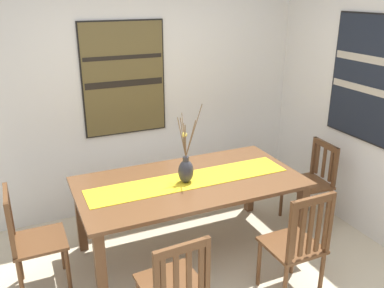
# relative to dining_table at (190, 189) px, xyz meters

# --- Properties ---
(wall_back) EXTENTS (6.40, 0.12, 2.70)m
(wall_back) POSITION_rel_dining_table_xyz_m (-0.03, 1.17, 0.69)
(wall_back) COLOR silver
(wall_back) RESTS_ON ground_plane
(dining_table) EXTENTS (2.04, 1.06, 0.75)m
(dining_table) POSITION_rel_dining_table_xyz_m (0.00, 0.00, 0.00)
(dining_table) COLOR brown
(dining_table) RESTS_ON ground_plane
(table_runner) EXTENTS (1.88, 0.36, 0.01)m
(table_runner) POSITION_rel_dining_table_xyz_m (0.00, -0.00, 0.09)
(table_runner) COLOR gold
(table_runner) RESTS_ON dining_table
(centerpiece_vase) EXTENTS (0.25, 0.25, 0.70)m
(centerpiece_vase) POSITION_rel_dining_table_xyz_m (-0.05, -0.03, 0.22)
(centerpiece_vase) COLOR #333338
(centerpiece_vase) RESTS_ON dining_table
(chair_0) EXTENTS (0.43, 0.43, 0.98)m
(chair_0) POSITION_rel_dining_table_xyz_m (0.52, -0.93, -0.15)
(chair_0) COLOR brown
(chair_0) RESTS_ON ground_plane
(chair_1) EXTENTS (0.44, 0.44, 0.89)m
(chair_1) POSITION_rel_dining_table_xyz_m (-0.54, -0.96, -0.19)
(chair_1) COLOR brown
(chair_1) RESTS_ON ground_plane
(chair_2) EXTENTS (0.42, 0.42, 0.93)m
(chair_2) POSITION_rel_dining_table_xyz_m (-1.40, 0.03, -0.17)
(chair_2) COLOR brown
(chair_2) RESTS_ON ground_plane
(chair_3) EXTENTS (0.44, 0.44, 0.89)m
(chair_3) POSITION_rel_dining_table_xyz_m (1.42, 0.00, -0.19)
(chair_3) COLOR brown
(chair_3) RESTS_ON ground_plane
(painting_on_back_wall) EXTENTS (0.89, 0.05, 1.20)m
(painting_on_back_wall) POSITION_rel_dining_table_xyz_m (-0.27, 1.11, 0.84)
(painting_on_back_wall) COLOR black
(painting_on_side_wall) EXTENTS (0.05, 0.87, 1.21)m
(painting_on_side_wall) POSITION_rel_dining_table_xyz_m (1.76, -0.21, 0.92)
(painting_on_side_wall) COLOR black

